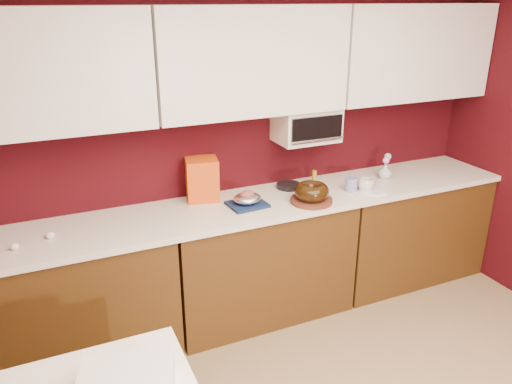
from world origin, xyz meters
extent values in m
cube|color=#39070C|center=(0.00, 2.25, 1.25)|extent=(4.00, 0.02, 2.50)
cube|color=#452A0D|center=(-1.33, 1.94, 0.43)|extent=(1.31, 0.58, 0.86)
cube|color=#452A0D|center=(0.00, 1.94, 0.43)|extent=(1.31, 0.58, 0.86)
cube|color=#452A0D|center=(1.33, 1.94, 0.43)|extent=(1.31, 0.58, 0.86)
cube|color=silver|center=(0.00, 1.94, 0.88)|extent=(4.00, 0.62, 0.04)
cube|color=white|center=(-1.33, 2.08, 1.85)|extent=(1.31, 0.33, 0.70)
cube|color=white|center=(0.00, 2.08, 1.85)|extent=(1.31, 0.33, 0.70)
cube|color=white|center=(1.33, 2.08, 1.85)|extent=(1.31, 0.33, 0.70)
cube|color=white|center=(0.45, 2.10, 1.38)|extent=(0.45, 0.30, 0.25)
cube|color=black|center=(0.45, 1.94, 1.38)|extent=(0.40, 0.02, 0.18)
cylinder|color=silver|center=(0.45, 1.93, 1.30)|extent=(0.42, 0.02, 0.02)
cylinder|color=#5B291B|center=(0.33, 1.78, 0.91)|extent=(0.32, 0.32, 0.03)
torus|color=black|center=(0.33, 1.78, 0.98)|extent=(0.30, 0.30, 0.10)
cube|color=#132349|center=(-0.11, 1.91, 0.91)|extent=(0.27, 0.23, 0.02)
ellipsoid|color=white|center=(-0.11, 1.91, 0.96)|extent=(0.21, 0.18, 0.07)
ellipsoid|color=#9E4C48|center=(-0.11, 1.91, 0.98)|extent=(0.13, 0.11, 0.07)
cube|color=red|center=(-0.35, 2.15, 1.05)|extent=(0.26, 0.24, 0.30)
cylinder|color=black|center=(0.32, 2.10, 0.92)|extent=(0.21, 0.21, 0.03)
imported|color=silver|center=(0.81, 1.82, 0.95)|extent=(0.12, 0.12, 0.11)
cylinder|color=navy|center=(0.71, 1.85, 0.95)|extent=(0.11, 0.11, 0.10)
imported|color=#B2B8CA|center=(1.11, 1.98, 0.97)|extent=(0.12, 0.12, 0.13)
sphere|color=pink|center=(1.11, 1.98, 1.05)|extent=(0.05, 0.05, 0.05)
sphere|color=#89B1DB|center=(1.14, 2.00, 1.07)|extent=(0.05, 0.05, 0.05)
cylinder|color=white|center=(0.86, 1.78, 0.91)|extent=(0.24, 0.24, 0.01)
cylinder|color=olive|center=(0.54, 2.10, 0.95)|extent=(0.05, 0.05, 0.11)
ellipsoid|color=silver|center=(-1.57, 1.86, 0.92)|extent=(0.06, 0.06, 0.04)
ellipsoid|color=silver|center=(-1.38, 1.93, 0.92)|extent=(0.06, 0.04, 0.04)
camera|label=1|loc=(-1.35, -1.01, 2.24)|focal=35.00mm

